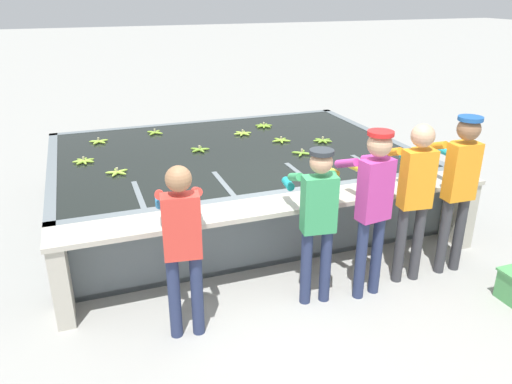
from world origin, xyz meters
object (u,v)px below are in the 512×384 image
worker_2 (372,198)px  banana_bunch_floating_5 (200,149)px  worker_0 (182,237)px  banana_bunch_floating_4 (323,140)px  knife_0 (327,197)px  banana_bunch_floating_3 (302,153)px  banana_bunch_floating_8 (281,140)px  banana_bunch_floating_10 (99,141)px  banana_bunch_floating_2 (84,161)px  worker_1 (317,213)px  banana_bunch_floating_6 (264,126)px  banana_bunch_floating_7 (414,163)px  banana_bunch_floating_9 (117,172)px  banana_bunch_floating_1 (155,132)px  worker_3 (414,189)px  banana_bunch_floating_0 (243,133)px  worker_4 (458,179)px

worker_2 → banana_bunch_floating_5: bearing=111.8°
worker_0 → worker_2: bearing=-0.0°
banana_bunch_floating_4 → knife_0: (-0.91, -1.89, -0.01)m
banana_bunch_floating_3 → banana_bunch_floating_5: (-1.24, 0.62, -0.00)m
banana_bunch_floating_8 → banana_bunch_floating_10: size_ratio=1.00×
banana_bunch_floating_2 → banana_bunch_floating_5: 1.50m
banana_bunch_floating_10 → worker_1: bearing=-62.5°
banana_bunch_floating_2 → banana_bunch_floating_6: (2.77, 0.85, 0.00)m
banana_bunch_floating_7 → banana_bunch_floating_3: bearing=142.8°
banana_bunch_floating_3 → knife_0: (-0.38, -1.46, -0.01)m
worker_2 → knife_0: (-0.19, 0.54, -0.18)m
worker_1 → banana_bunch_floating_4: size_ratio=5.66×
worker_1 → banana_bunch_floating_9: worker_1 is taller
worker_1 → banana_bunch_floating_1: (-0.94, 3.62, -0.07)m
banana_bunch_floating_2 → banana_bunch_floating_8: bearing=0.0°
banana_bunch_floating_5 → banana_bunch_floating_8: same height
banana_bunch_floating_6 → banana_bunch_floating_1: bearing=173.6°
banana_bunch_floating_1 → banana_bunch_floating_8: same height
banana_bunch_floating_4 → banana_bunch_floating_6: bearing=115.3°
worker_1 → banana_bunch_floating_3: worker_1 is taller
banana_bunch_floating_2 → banana_bunch_floating_3: (2.74, -0.65, 0.00)m
banana_bunch_floating_2 → banana_bunch_floating_9: bearing=-57.9°
banana_bunch_floating_8 → knife_0: bearing=-99.5°
banana_bunch_floating_4 → banana_bunch_floating_8: 0.60m
worker_2 → banana_bunch_floating_9: (-2.20, 2.07, -0.17)m
worker_3 → banana_bunch_floating_6: worker_3 is taller
banana_bunch_floating_2 → banana_bunch_floating_8: same height
knife_0 → banana_bunch_floating_0: bearing=91.1°
worker_3 → worker_4: worker_4 is taller
worker_1 → banana_bunch_floating_1: worker_1 is taller
banana_bunch_floating_5 → banana_bunch_floating_7: bearing=-32.0°
banana_bunch_floating_4 → banana_bunch_floating_5: same height
banana_bunch_floating_5 → banana_bunch_floating_10: 1.54m
worker_0 → banana_bunch_floating_8: (2.02, 2.65, -0.08)m
banana_bunch_floating_1 → banana_bunch_floating_10: bearing=-166.4°
worker_0 → banana_bunch_floating_4: size_ratio=5.77×
banana_bunch_floating_2 → banana_bunch_floating_9: (0.36, -0.57, 0.00)m
banana_bunch_floating_1 → worker_2: bearing=-68.1°
worker_2 → knife_0: 0.60m
banana_bunch_floating_5 → worker_4: bearing=-49.4°
worker_2 → banana_bunch_floating_6: 3.51m
banana_bunch_floating_2 → banana_bunch_floating_10: bearing=74.3°
banana_bunch_floating_5 → banana_bunch_floating_6: (1.27, 0.88, -0.00)m
banana_bunch_floating_10 → knife_0: size_ratio=0.85×
worker_3 → banana_bunch_floating_3: bearing=101.0°
worker_3 → banana_bunch_floating_8: worker_3 is taller
worker_4 → banana_bunch_floating_7: bearing=77.6°
worker_2 → worker_1: bearing=172.0°
worker_3 → banana_bunch_floating_7: 1.30m
banana_bunch_floating_6 → worker_0: bearing=-120.7°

